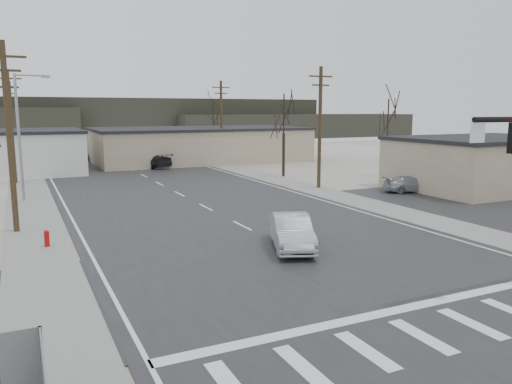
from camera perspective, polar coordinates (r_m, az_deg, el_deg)
ground at (r=21.44m, az=7.25°, el=-8.36°), size 140.00×140.00×0.00m
main_road at (r=34.61m, az=-6.31°, el=-1.49°), size 18.00×110.00×0.05m
cross_road at (r=21.43m, az=7.25°, el=-8.31°), size 90.00×10.00×0.04m
sidewalk_left at (r=37.68m, az=-24.34°, el=-1.37°), size 3.00×90.00×0.06m
sidewalk_right at (r=43.51m, az=4.74°, el=0.77°), size 3.00×90.00×0.06m
fire_hydrant at (r=25.85m, az=-22.80°, el=-4.91°), size 0.24×0.24×0.87m
building_right_far at (r=64.82m, az=-6.50°, el=5.44°), size 26.30×14.30×4.30m
building_lot at (r=45.86m, az=24.71°, el=3.06°), size 14.30×10.30×4.30m
upole_left_b at (r=29.14m, az=-26.38°, el=5.89°), size 2.20×0.30×10.00m
upole_left_c at (r=49.13m, az=-26.18°, el=6.91°), size 2.20×0.30×10.00m
upole_left_d at (r=69.13m, az=-26.10°, el=7.35°), size 2.20×0.30×10.00m
upole_right_a at (r=41.81m, az=7.31°, el=7.53°), size 2.20×0.30×10.00m
upole_right_b at (r=61.46m, az=-3.99°, el=8.13°), size 2.20×0.30×10.00m
streetlight_main at (r=39.14m, az=-25.21°, el=6.40°), size 2.40×0.25×9.00m
tree_right_mid at (r=49.18m, az=3.21°, el=8.67°), size 3.74×3.74×8.33m
tree_right_far at (r=73.91m, az=-4.91°, el=8.60°), size 3.52×3.52×7.84m
tree_lot at (r=51.29m, az=14.85°, el=8.01°), size 3.52×3.52×7.84m
hill_center at (r=116.12m, az=-12.69°, el=8.13°), size 80.00×18.00×9.00m
hill_right at (r=123.40m, az=4.17°, el=7.58°), size 60.00×18.00×5.50m
sedan_crossing at (r=23.59m, az=4.09°, el=-4.54°), size 3.34×5.11×1.59m
car_far_a at (r=57.96m, az=-11.90°, el=3.60°), size 4.17×6.36×1.71m
car_far_b at (r=67.64m, az=-19.31°, el=3.88°), size 2.17×3.87×1.24m
car_parked_silver at (r=41.59m, az=17.24°, el=0.85°), size 4.60×2.84×1.24m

